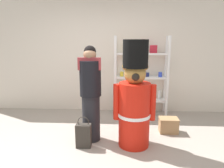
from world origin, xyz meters
TOP-DOWN VIEW (x-y plane):
  - ground_plane at (0.00, 0.00)m, footprint 6.40×6.40m
  - back_wall at (0.00, 2.20)m, footprint 6.40×0.12m
  - merchandise_shelf at (0.83, 1.98)m, footprint 1.22×0.35m
  - teddy_bear_guard at (0.61, 0.42)m, footprint 0.67×0.51m
  - person_shopper at (-0.11, 0.57)m, footprint 0.37×0.35m
  - shopping_bag at (-0.19, 0.30)m, footprint 0.24×0.14m
  - display_crate at (1.28, 0.94)m, footprint 0.34×0.25m

SIDE VIEW (x-z plane):
  - ground_plane at x=0.00m, z-range 0.00..0.00m
  - display_crate at x=1.28m, z-range 0.00..0.28m
  - shopping_bag at x=-0.19m, z-range -0.06..0.45m
  - teddy_bear_guard at x=0.61m, z-range -0.09..1.60m
  - person_shopper at x=-0.11m, z-range 0.02..1.63m
  - merchandise_shelf at x=0.83m, z-range 0.02..1.81m
  - back_wall at x=0.00m, z-range 0.00..2.60m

